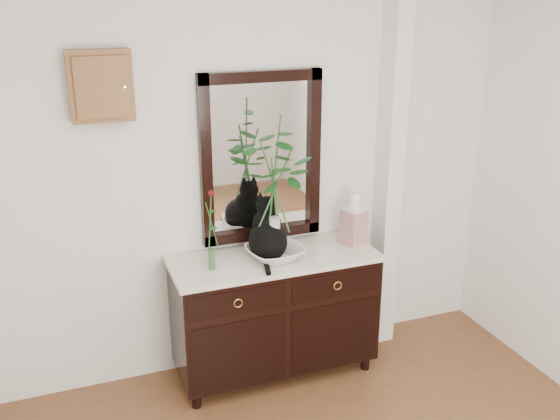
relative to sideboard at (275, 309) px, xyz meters
name	(u,v)px	position (x,y,z in m)	size (l,w,h in m)	color
wall_back	(246,173)	(-0.10, 0.25, 0.88)	(3.60, 0.04, 2.70)	white
pilaster	(389,161)	(0.90, 0.17, 0.88)	(0.12, 0.20, 2.70)	white
sideboard	(275,309)	(0.00, 0.00, 0.00)	(1.33, 0.52, 0.82)	black
wall_mirror	(261,158)	(0.00, 0.24, 0.97)	(0.80, 0.06, 1.10)	black
key_cabinet	(101,86)	(-0.95, 0.21, 1.48)	(0.35, 0.10, 0.40)	brown
cat	(268,229)	(-0.05, -0.01, 0.58)	(0.28, 0.34, 0.40)	black
lotus_bowl	(275,253)	(-0.01, -0.04, 0.42)	(0.35, 0.35, 0.09)	white
vase_branches	(275,187)	(-0.01, -0.04, 0.86)	(0.44, 0.44, 0.92)	silver
bud_vase_rose	(210,230)	(-0.42, -0.04, 0.63)	(0.06, 0.06, 0.52)	#336A39
ginger_jar	(354,217)	(0.57, 0.03, 0.56)	(0.14, 0.14, 0.37)	white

